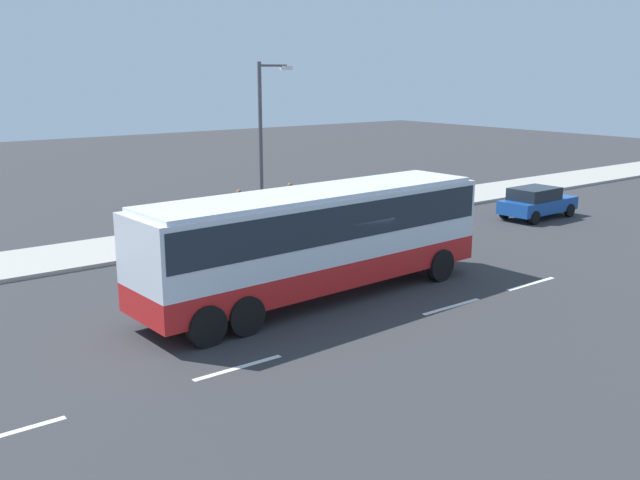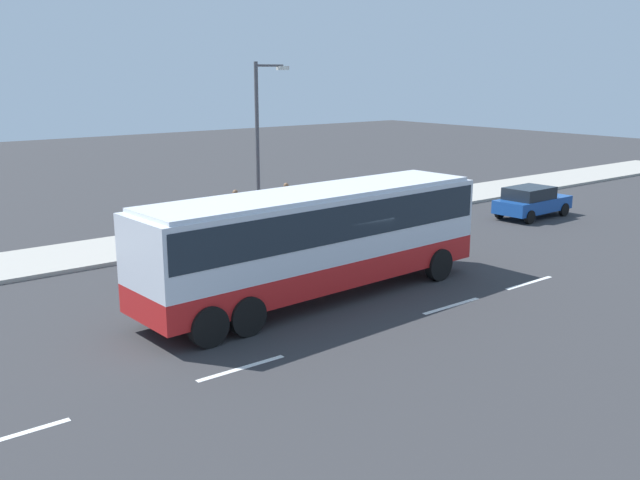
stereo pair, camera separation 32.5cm
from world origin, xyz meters
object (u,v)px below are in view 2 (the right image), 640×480
at_px(car_blue_saloon, 532,201).
at_px(pedestrian_near_curb, 286,199).
at_px(street_lamp, 260,138).
at_px(pedestrian_at_crossing, 236,207).
at_px(coach_bus, 317,232).

bearing_deg(car_blue_saloon, pedestrian_near_curb, 147.73).
distance_m(pedestrian_near_curb, street_lamp, 4.33).
bearing_deg(pedestrian_near_curb, car_blue_saloon, 11.74).
relative_size(car_blue_saloon, pedestrian_near_curb, 2.36).
distance_m(pedestrian_near_curb, pedestrian_at_crossing, 2.89).
relative_size(coach_bus, pedestrian_near_curb, 6.72).
xyz_separation_m(pedestrian_at_crossing, street_lamp, (0.36, -1.52, 3.04)).
bearing_deg(car_blue_saloon, street_lamp, 159.75).
bearing_deg(pedestrian_near_curb, pedestrian_at_crossing, -132.57).
height_order(coach_bus, pedestrian_at_crossing, coach_bus).
xyz_separation_m(car_blue_saloon, street_lamp, (-12.78, 4.32, 3.43)).
height_order(pedestrian_at_crossing, street_lamp, street_lamp).
bearing_deg(coach_bus, pedestrian_near_curb, 56.76).
height_order(pedestrian_near_curb, street_lamp, street_lamp).
distance_m(coach_bus, street_lamp, 8.65).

